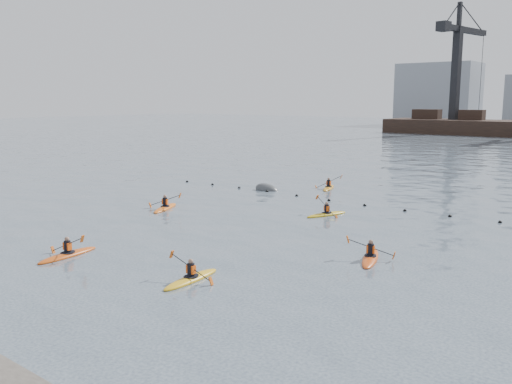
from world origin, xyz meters
TOP-DOWN VIEW (x-y plane):
  - ground at (0.00, 0.00)m, footprint 400.00×400.00m
  - float_line at (-0.50, 22.53)m, footprint 33.24×0.73m
  - kayaker_0 at (-4.48, 2.06)m, footprint 2.37×3.47m
  - kayaker_1 at (2.70, 3.20)m, footprint 2.29×3.35m
  - kayaker_2 at (-9.36, 12.81)m, footprint 2.26×3.47m
  - kayaker_3 at (0.51, 17.84)m, footprint 2.15×3.21m
  - kayaker_4 at (7.21, 10.58)m, footprint 2.22×3.41m
  - kayaker_5 at (-4.90, 27.25)m, footprint 2.24×3.36m
  - mooring_buoy at (-8.52, 23.41)m, footprint 2.48×1.62m

SIDE VIEW (x-z plane):
  - ground at x=0.00m, z-range 0.00..0.00m
  - mooring_buoy at x=-8.52m, z-range -0.74..0.74m
  - float_line at x=-0.50m, z-range -0.09..0.15m
  - kayaker_3 at x=0.51m, z-range -0.57..0.76m
  - kayaker_1 at x=2.70m, z-range -0.53..0.73m
  - kayaker_5 at x=-4.90m, z-range -0.58..0.78m
  - kayaker_4 at x=7.21m, z-range -0.49..0.70m
  - kayaker_0 at x=-4.48m, z-range -0.56..0.77m
  - kayaker_2 at x=-9.36m, z-range -0.54..0.76m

